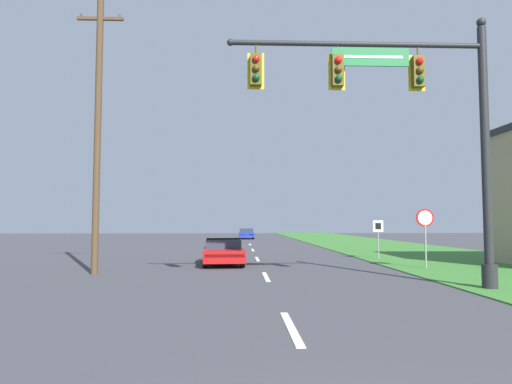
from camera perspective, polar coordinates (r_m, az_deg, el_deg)
grass_verge_right at (r=34.66m, az=17.35°, el=-6.87°), size 10.00×110.00×0.04m
road_center_line at (r=24.74m, az=0.15°, el=-8.37°), size 0.16×34.80×0.01m
signal_mast at (r=14.63m, az=19.51°, el=8.68°), size 7.98×0.47×8.17m
car_ahead at (r=21.65m, az=-4.12°, el=-7.42°), size 2.09×4.64×1.19m
far_car at (r=54.84m, az=-1.22°, el=-5.24°), size 1.82×4.47×1.19m
stop_sign at (r=20.65m, az=20.38°, el=-3.87°), size 0.76×0.07×2.50m
route_sign_post at (r=25.32m, az=15.02°, el=-4.69°), size 0.55×0.06×2.03m
utility_pole_near at (r=18.85m, az=-19.18°, el=7.52°), size 1.80×0.26×10.88m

